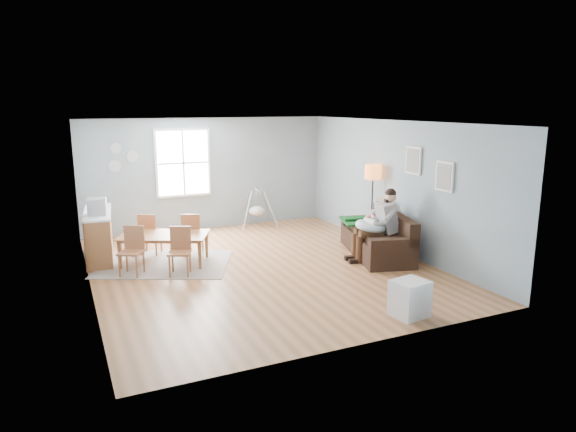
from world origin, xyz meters
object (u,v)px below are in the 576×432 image
chair_nw (149,232)px  chair_ne (192,232)px  baby_swing (257,210)px  sofa (379,240)px  chair_sw (133,248)px  monitor (97,207)px  chair_se (180,248)px  counter (99,235)px  toddler (373,218)px  father (379,222)px  floor_lamp (373,179)px  dining_table (164,249)px  storage_cube (409,299)px

chair_nw → chair_ne: (0.79, -0.36, 0.01)m
chair_nw → baby_swing: bearing=26.0°
sofa → chair_sw: (-4.74, 0.82, 0.18)m
sofa → monitor: size_ratio=6.17×
baby_swing → chair_se: bearing=-132.1°
chair_sw → chair_nw: (0.48, 1.10, -0.01)m
chair_nw → counter: counter is taller
toddler → chair_ne: bearing=158.7°
father → chair_ne: size_ratio=1.63×
floor_lamp → dining_table: (-4.40, 0.45, -1.16)m
toddler → monitor: size_ratio=2.24×
floor_lamp → storage_cube: 4.08m
dining_table → monitor: bearing=179.0°
sofa → chair_nw: 4.68m
chair_sw → chair_ne: chair_sw is taller
floor_lamp → chair_ne: (-3.76, 0.82, -0.96)m
sofa → floor_lamp: 1.40m
dining_table → chair_se: (0.15, -0.72, 0.20)m
floor_lamp → chair_se: (-4.25, -0.27, -0.97)m
floor_lamp → dining_table: floor_lamp is taller
storage_cube → chair_nw: 5.52m
storage_cube → father: bearing=65.2°
chair_nw → chair_ne: size_ratio=0.99×
chair_ne → counter: size_ratio=0.50×
father → monitor: size_ratio=3.75×
sofa → chair_sw: bearing=170.2°
floor_lamp → counter: floor_lamp is taller
storage_cube → dining_table: bearing=124.5°
toddler → chair_nw: (-4.24, 1.70, -0.25)m
floor_lamp → chair_nw: size_ratio=2.03×
toddler → storage_cube: (-1.36, -3.00, -0.47)m
storage_cube → chair_sw: (-3.36, 3.61, 0.23)m
storage_cube → monitor: (-3.85, 4.52, 0.85)m
chair_ne → counter: counter is taller
toddler → chair_se: (-3.94, 0.25, -0.25)m
chair_nw → sofa: bearing=-24.2°
toddler → dining_table: bearing=166.6°
sofa → dining_table: size_ratio=1.42×
storage_cube → monitor: bearing=130.4°
dining_table → chair_se: size_ratio=1.91×
toddler → floor_lamp: floor_lamp is taller
baby_swing → floor_lamp: bearing=-56.9°
storage_cube → chair_nw: (-2.88, 4.70, 0.22)m
monitor → father: bearing=-21.8°
sofa → dining_table: (-4.11, 1.19, -0.02)m
storage_cube → chair_ne: chair_ne is taller
toddler → counter: size_ratio=0.48×
monitor → baby_swing: 4.21m
monitor → dining_table: bearing=-26.0°
floor_lamp → baby_swing: 3.25m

